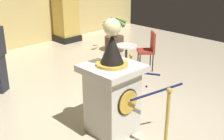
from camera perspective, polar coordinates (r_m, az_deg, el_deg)
The scene contains 8 objects.
ground_plane at distance 5.19m, azimuth -0.17°, elevation -9.83°, with size 12.38×12.38×0.00m, color beige.
pedestal_clock at distance 4.56m, azimuth 0.03°, elevation -4.14°, with size 0.81×0.81×1.86m.
stanchion_near at distance 4.30m, azimuth 10.49°, elevation -11.63°, with size 0.24×0.24×1.04m.
stanchion_far at distance 5.65m, azimuth 3.58°, elevation -3.12°, with size 0.24×0.24×1.01m.
velvet_rope at distance 4.77m, azimuth 6.74°, elevation -2.25°, with size 1.14×1.15×0.22m.
potted_palm_right at distance 8.90m, azimuth 0.44°, elevation 5.65°, with size 0.83×0.82×1.09m.
cafe_table at distance 7.05m, azimuth 2.76°, elevation 2.81°, with size 0.53×0.53×0.72m.
cafe_chair_red at distance 7.34m, azimuth 7.17°, elevation 4.35°, with size 0.56×0.56×0.96m.
Camera 1 is at (-3.10, -3.19, 2.66)m, focal length 47.06 mm.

